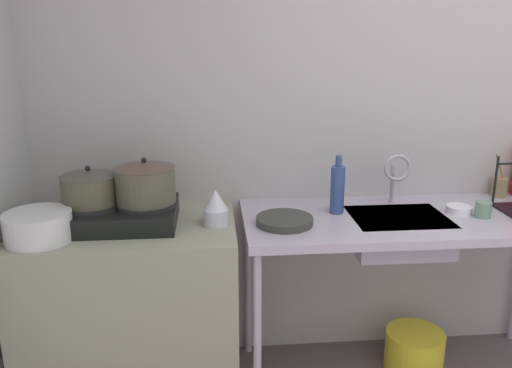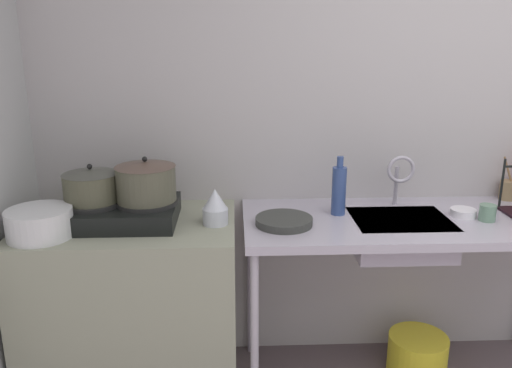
# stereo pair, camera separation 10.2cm
# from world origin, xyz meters

# --- Properties ---
(wall_back) EXTENTS (5.51, 0.10, 2.46)m
(wall_back) POSITION_xyz_m (0.00, 1.73, 1.23)
(wall_back) COLOR #ADA6A8
(wall_back) RESTS_ON ground
(counter_concrete) EXTENTS (0.98, 0.64, 0.88)m
(counter_concrete) POSITION_xyz_m (-1.84, 1.36, 0.44)
(counter_concrete) COLOR gray
(counter_concrete) RESTS_ON ground
(counter_sink) EXTENTS (1.62, 0.64, 0.88)m
(counter_sink) POSITION_xyz_m (-0.50, 1.36, 0.82)
(counter_sink) COLOR #AAA3B3
(counter_sink) RESTS_ON ground
(stove) EXTENTS (0.53, 0.39, 0.10)m
(stove) POSITION_xyz_m (-1.87, 1.36, 0.93)
(stove) COLOR black
(stove) RESTS_ON counter_concrete
(pot_on_left_burner) EXTENTS (0.25, 0.25, 0.17)m
(pot_on_left_burner) POSITION_xyz_m (-2.00, 1.36, 1.06)
(pot_on_left_burner) COLOR #4A4937
(pot_on_left_burner) RESTS_ON stove
(pot_on_right_burner) EXTENTS (0.27, 0.27, 0.20)m
(pot_on_right_burner) POSITION_xyz_m (-1.75, 1.36, 1.08)
(pot_on_right_burner) COLOR #4A493A
(pot_on_right_burner) RESTS_ON stove
(pot_beside_stove) EXTENTS (0.28, 0.28, 0.12)m
(pot_beside_stove) POSITION_xyz_m (-2.18, 1.19, 0.94)
(pot_beside_stove) COLOR silver
(pot_beside_stove) RESTS_ON counter_concrete
(percolator) EXTENTS (0.12, 0.12, 0.16)m
(percolator) POSITION_xyz_m (-1.44, 1.32, 0.96)
(percolator) COLOR silver
(percolator) RESTS_ON counter_concrete
(sink_basin) EXTENTS (0.45, 0.36, 0.16)m
(sink_basin) POSITION_xyz_m (-0.58, 1.35, 0.80)
(sink_basin) COLOR #AAA3B3
(sink_basin) RESTS_ON counter_sink
(faucet) EXTENTS (0.14, 0.08, 0.27)m
(faucet) POSITION_xyz_m (-0.54, 1.52, 1.06)
(faucet) COLOR #AAA3B3
(faucet) RESTS_ON counter_sink
(frying_pan) EXTENTS (0.26, 0.26, 0.03)m
(frying_pan) POSITION_xyz_m (-1.13, 1.30, 0.90)
(frying_pan) COLOR #323330
(frying_pan) RESTS_ON counter_sink
(cup_by_rack) EXTENTS (0.08, 0.08, 0.08)m
(cup_by_rack) POSITION_xyz_m (-0.18, 1.31, 0.92)
(cup_by_rack) COLOR slate
(cup_by_rack) RESTS_ON counter_sink
(small_bowl_on_drainboard) EXTENTS (0.12, 0.12, 0.04)m
(small_bowl_on_drainboard) POSITION_xyz_m (-0.27, 1.38, 0.90)
(small_bowl_on_drainboard) COLOR white
(small_bowl_on_drainboard) RESTS_ON counter_sink
(bottle_by_sink) EXTENTS (0.07, 0.07, 0.28)m
(bottle_by_sink) POSITION_xyz_m (-0.86, 1.43, 1.00)
(bottle_by_sink) COLOR navy
(bottle_by_sink) RESTS_ON counter_sink
(utensil_jar) EXTENTS (0.08, 0.08, 0.23)m
(utensil_jar) POSITION_xyz_m (0.07, 1.62, 0.93)
(utensil_jar) COLOR #8F7550
(utensil_jar) RESTS_ON counter_sink
(bucket_on_floor) EXTENTS (0.30, 0.30, 0.21)m
(bucket_on_floor) POSITION_xyz_m (-0.41, 1.41, 0.10)
(bucket_on_floor) COLOR yellow
(bucket_on_floor) RESTS_ON ground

